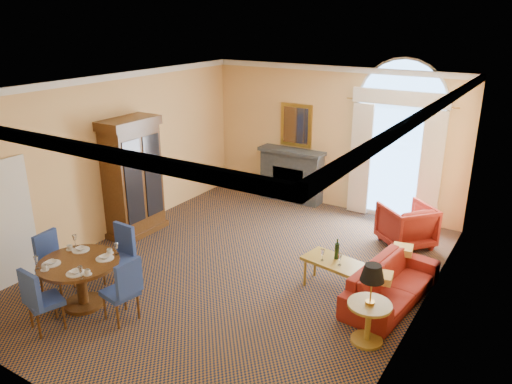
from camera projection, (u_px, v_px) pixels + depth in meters
The scene contains 12 objects.
ground at pixel (241, 269), 8.80m from camera, with size 7.50×7.50×0.00m, color #101B34.
room_envelope at pixel (260, 122), 8.49m from camera, with size 6.04×7.52×3.45m.
armoire at pixel (132, 179), 9.93m from camera, with size 0.68×1.21×2.37m.
dining_table at pixel (80, 273), 7.53m from camera, with size 1.21×1.21×0.96m.
dining_chair_north at pixel (121, 250), 8.25m from camera, with size 0.46×0.47×0.99m.
dining_chair_south at pixel (38, 297), 6.88m from camera, with size 0.55×0.55×0.99m.
dining_chair_east at pixel (124, 287), 7.15m from camera, with size 0.52×0.52×0.99m.
dining_chair_west at pixel (51, 258), 7.97m from camera, with size 0.55×0.55×0.99m.
sofa at pixel (392, 284), 7.75m from camera, with size 2.03×0.79×0.59m, color maroon.
armchair at pixel (406, 225), 9.60m from camera, with size 0.88×0.91×0.83m, color maroon.
coffee_table at pixel (333, 262), 8.09m from camera, with size 1.04×0.70×0.84m.
side_table at pixel (371, 296), 6.63m from camera, with size 0.60×0.60×1.15m.
Camera 1 is at (4.35, -6.50, 4.26)m, focal length 35.00 mm.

